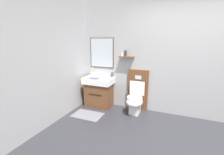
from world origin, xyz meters
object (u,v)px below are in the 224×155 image
(vanity_sink_left, at_px, (99,91))
(toothbrush_cup, at_px, (92,73))
(folded_hand_towel, at_px, (95,78))
(soap_dispenser, at_px, (112,74))
(toilet, at_px, (136,97))

(vanity_sink_left, xyz_separation_m, toothbrush_cup, (-0.28, 0.17, 0.41))
(toothbrush_cup, xyz_separation_m, folded_hand_towel, (0.24, -0.31, -0.03))
(soap_dispenser, distance_m, folded_hand_towel, 0.47)
(vanity_sink_left, relative_size, soap_dispenser, 4.45)
(soap_dispenser, bearing_deg, folded_hand_towel, -135.97)
(vanity_sink_left, relative_size, folded_hand_towel, 3.44)
(toothbrush_cup, bearing_deg, soap_dispenser, 0.94)
(toilet, xyz_separation_m, toothbrush_cup, (-1.26, 0.16, 0.44))
(toilet, distance_m, toothbrush_cup, 1.35)
(vanity_sink_left, xyz_separation_m, soap_dispenser, (0.30, 0.18, 0.43))
(folded_hand_towel, bearing_deg, toothbrush_cup, 127.93)
(soap_dispenser, height_order, folded_hand_towel, soap_dispenser)
(soap_dispenser, bearing_deg, toilet, -14.06)
(vanity_sink_left, relative_size, toothbrush_cup, 3.61)
(toothbrush_cup, relative_size, folded_hand_towel, 0.95)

